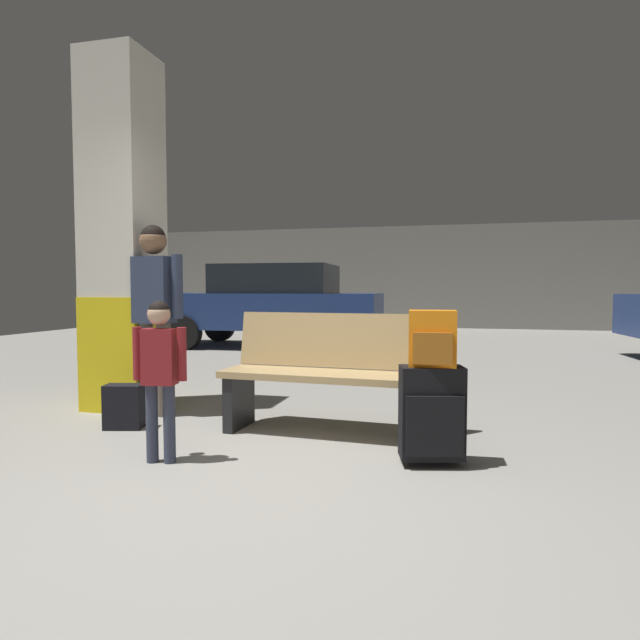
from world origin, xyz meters
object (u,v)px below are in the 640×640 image
bench (331,374)px  backpack_dark_floor (124,407)px  adult (154,299)px  backpack_bright (432,339)px  parked_car_far (270,303)px  suitcase (432,413)px  structural_pillar (123,235)px  child (160,363)px

bench → backpack_dark_floor: size_ratio=4.79×
bench → adult: 1.68m
backpack_bright → backpack_dark_floor: size_ratio=1.00×
backpack_dark_floor → parked_car_far: size_ratio=0.08×
backpack_dark_floor → parked_car_far: (-0.89, 5.91, 0.64)m
bench → adult: bearing=173.3°
bench → adult: adult is taller
suitcase → adult: adult is taller
bench → backpack_dark_floor: 1.62m
structural_pillar → parked_car_far: (-0.45, 5.24, -0.75)m
structural_pillar → backpack_dark_floor: (0.43, -0.68, -1.39)m
backpack_bright → backpack_dark_floor: (-2.33, 0.32, -0.60)m
suitcase → child: 1.69m
structural_pillar → bench: size_ratio=1.92×
bench → backpack_dark_floor: bearing=-170.3°
structural_pillar → adult: size_ratio=1.95×
suitcase → backpack_dark_floor: 2.36m
bench → child: 1.29m
parked_car_far → bench: bearing=-66.5°
adult → suitcase: bearing=-18.2°
bench → child: bearing=-132.7°
structural_pillar → child: (1.14, -1.35, -0.94)m
bench → child: size_ratio=1.63×
bench → backpack_bright: size_ratio=4.79×
structural_pillar → child: structural_pillar is taller
parked_car_far → child: bearing=-76.4°
adult → backpack_dark_floor: adult is taller
adult → bench: bearing=-6.7°
bench → adult: (-1.57, 0.18, 0.55)m
child → parked_car_far: size_ratio=0.24×
structural_pillar → parked_car_far: size_ratio=0.75×
backpack_bright → child: size_ratio=0.34×
parked_car_far → backpack_bright: bearing=-62.7°
structural_pillar → adult: bearing=-27.4°
structural_pillar → backpack_bright: 3.04m
adult → parked_car_far: bearing=99.2°
suitcase → adult: size_ratio=0.38×
parked_car_far → adult: bearing=-80.8°
adult → structural_pillar: bearing=152.6°
suitcase → backpack_bright: bearing=-150.5°
child → parked_car_far: 6.77m
adult → parked_car_far: 5.53m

